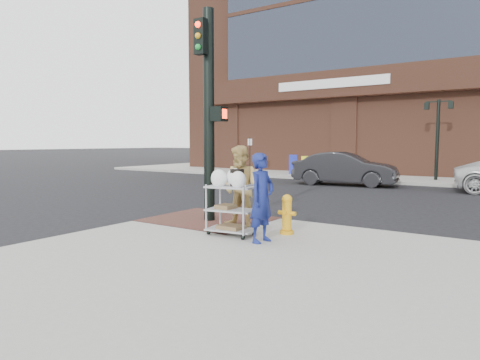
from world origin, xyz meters
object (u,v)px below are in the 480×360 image
Objects in this scene: woman_blue at (262,198)px; fire_hydrant at (287,214)px; lamp_post at (438,131)px; utility_cart at (231,205)px; traffic_signal_pole at (209,109)px; pedestrian_tan at (241,186)px; sedan_dark at (345,169)px.

fire_hydrant is at bearing 0.83° from woman_blue.
utility_cart is (-1.10, -16.26, -1.85)m from lamp_post.
utility_cart is 1.65× the size of fire_hydrant.
fire_hydrant is at bearing 40.40° from utility_cart.
traffic_signal_pole reaches higher than fire_hydrant.
lamp_post is 2.20× the size of pedestrian_tan.
lamp_post is 15.43m from traffic_signal_pole.
woman_blue is (-0.28, -16.41, -1.62)m from lamp_post.
lamp_post is 15.54m from pedestrian_tan.
traffic_signal_pole is (-2.48, -15.23, 0.21)m from lamp_post.
fire_hydrant is at bearing -7.37° from pedestrian_tan.
fire_hydrant is (0.06, 0.90, -0.43)m from woman_blue.
utility_cart is at bearing -139.60° from fire_hydrant.
woman_blue is 1.53m from pedestrian_tan.
sedan_dark is 12.20m from fire_hydrant.
traffic_signal_pole is 11.71m from sedan_dark.
lamp_post is at bearing 86.13° from utility_cart.
woman_blue is at bearing -28.39° from traffic_signal_pole.
traffic_signal_pole is 2.75× the size of pedestrian_tan.
pedestrian_tan is 2.20× the size of fire_hydrant.
sedan_dark is at bearing 100.26° from utility_cart.
lamp_post reaches higher than utility_cart.
traffic_signal_pole is 3.20m from fire_hydrant.
pedestrian_tan is at bearing 174.59° from fire_hydrant.
traffic_signal_pole reaches higher than pedestrian_tan.
traffic_signal_pole is 1.04× the size of sedan_dark.
traffic_signal_pole is at bearing 143.07° from utility_cart.
pedestrian_tan is at bearing -9.34° from traffic_signal_pole.
lamp_post is at bearing -49.75° from sedan_dark.
fire_hydrant is (1.21, -0.11, -0.49)m from pedestrian_tan.
woman_blue is at bearing -173.96° from sedan_dark.
lamp_post is 5.35m from sedan_dark.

